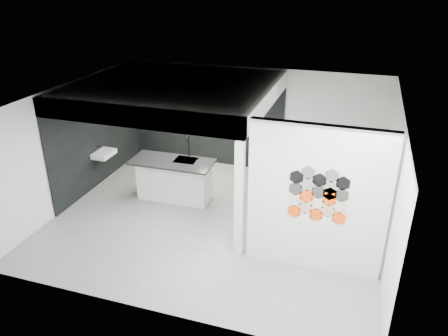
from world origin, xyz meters
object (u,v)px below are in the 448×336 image
wall_basin (104,154)px  glass_bowl (255,122)px  partition_panel (316,200)px  kettle (243,120)px  bottle_dark (201,115)px  utensil_cup (182,115)px  stockpot (178,113)px  glass_vase (255,121)px  kitchen_island (174,179)px

wall_basin → glass_bowl: (3.39, 2.07, 0.53)m
partition_panel → kettle: (-2.42, 3.87, 0.00)m
bottle_dark → utensil_cup: bottle_dark is taller
glass_bowl → bottle_dark: bottle_dark is taller
wall_basin → utensil_cup: (1.28, 2.07, 0.52)m
kettle → bottle_dark: size_ratio=1.10×
stockpot → kettle: size_ratio=1.00×
wall_basin → glass_vase: (3.39, 2.07, 0.55)m
bottle_dark → kettle: bearing=0.0°
utensil_cup → kitchen_island: bearing=-72.4°
wall_basin → glass_bowl: 4.00m
stockpot → utensil_cup: (0.11, 0.00, -0.04)m
stockpot → bottle_dark: (0.67, 0.00, 0.01)m
wall_basin → stockpot: (1.17, 2.07, 0.55)m
stockpot → glass_bowl: (2.22, 0.00, -0.03)m
bottle_dark → stockpot: bearing=180.0°
stockpot → utensil_cup: stockpot is taller
stockpot → kettle: (1.88, 0.00, 0.00)m
wall_basin → kitchen_island: size_ratio=0.31×
kitchen_island → kettle: size_ratio=9.77×
partition_panel → kitchen_island: (-3.48, 1.64, -0.87)m
wall_basin → kitchen_island: 2.01m
wall_basin → bottle_dark: bearing=48.3°
stockpot → kettle: 1.88m
wall_basin → glass_vase: glass_vase is taller
kitchen_island → partition_panel: bearing=-26.1°
utensil_cup → partition_panel: bearing=-42.7°
glass_vase → utensil_cup: (-2.11, 0.00, -0.03)m
utensil_cup → glass_vase: bearing=0.0°
kitchen_island → stockpot: bearing=109.3°
glass_bowl → kitchen_island: bearing=-122.3°
partition_panel → kettle: 4.56m
stockpot → glass_bowl: size_ratio=1.26×
glass_vase → utensil_cup: 2.11m
bottle_dark → glass_vase: bearing=0.0°
stockpot → wall_basin: bearing=-119.4°
wall_basin → kitchen_island: bearing=-4.5°
glass_vase → kitchen_island: bearing=-122.3°
partition_panel → glass_bowl: 4.39m
bottle_dark → utensil_cup: bearing=180.0°
bottle_dark → utensil_cup: size_ratio=2.01×
partition_panel → glass_bowl: bearing=118.2°
kettle → bottle_dark: bearing=-169.1°
stockpot → glass_bowl: 2.22m
stockpot → bottle_dark: size_ratio=1.10×
kettle → glass_vase: size_ratio=1.30×
partition_panel → utensil_cup: 5.70m
wall_basin → bottle_dark: bottle_dark is taller
kitchen_island → glass_bowl: (1.41, 2.22, 0.85)m
glass_bowl → kettle: bearing=180.0°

